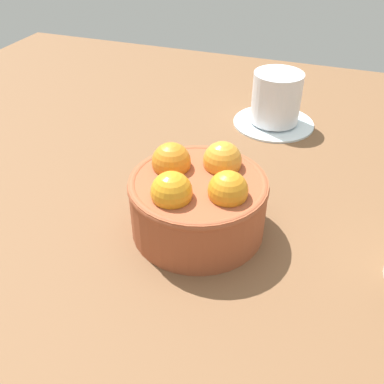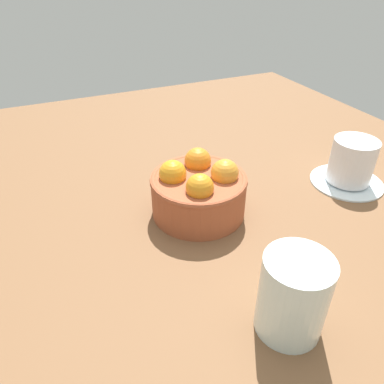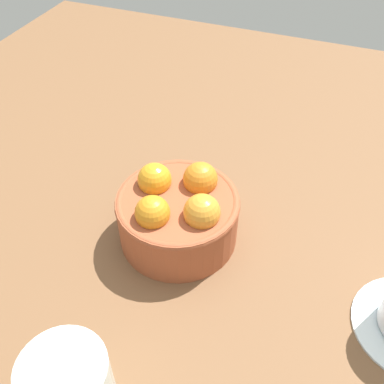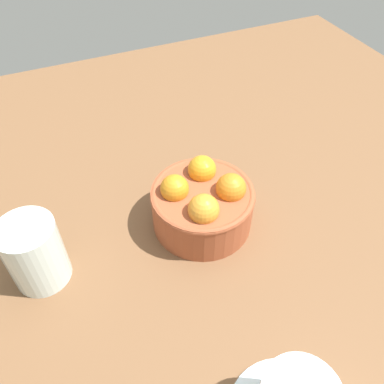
% 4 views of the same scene
% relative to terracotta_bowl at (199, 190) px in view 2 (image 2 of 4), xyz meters
% --- Properties ---
extents(ground_plane, '(1.19, 1.10, 0.04)m').
position_rel_terracotta_bowl_xyz_m(ground_plane, '(0.00, -0.00, -0.06)').
color(ground_plane, brown).
extents(terracotta_bowl, '(0.14, 0.14, 0.09)m').
position_rel_terracotta_bowl_xyz_m(terracotta_bowl, '(0.00, 0.00, 0.00)').
color(terracotta_bowl, '#9E4C2D').
rests_on(terracotta_bowl, ground_plane).
extents(coffee_cup, '(0.12, 0.12, 0.08)m').
position_rel_terracotta_bowl_xyz_m(coffee_cup, '(0.03, 0.27, -0.00)').
color(coffee_cup, white).
rests_on(coffee_cup, ground_plane).
extents(water_glass, '(0.07, 0.07, 0.09)m').
position_rel_terracotta_bowl_xyz_m(water_glass, '(0.22, 0.00, 0.01)').
color(water_glass, silver).
rests_on(water_glass, ground_plane).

